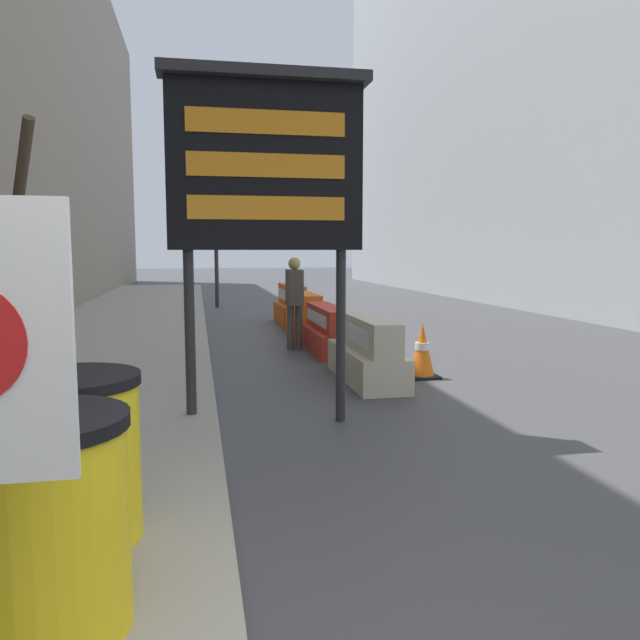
# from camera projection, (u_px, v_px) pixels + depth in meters

# --- Properties ---
(barrel_drum_foreground) EXTENTS (0.78, 0.78, 0.93)m
(barrel_drum_foreground) POSITION_uv_depth(u_px,v_px,m) (37.00, 525.00, 2.58)
(barrel_drum_foreground) COLOR yellow
(barrel_drum_foreground) RESTS_ON sidewalk_left
(barrel_drum_middle) EXTENTS (0.78, 0.78, 0.93)m
(barrel_drum_middle) POSITION_uv_depth(u_px,v_px,m) (71.00, 458.00, 3.42)
(barrel_drum_middle) COLOR yellow
(barrel_drum_middle) RESTS_ON sidewalk_left
(message_board) EXTENTS (2.00, 0.36, 3.44)m
(message_board) POSITION_uv_depth(u_px,v_px,m) (266.00, 167.00, 6.00)
(message_board) COLOR #28282B
(message_board) RESTS_ON ground_plane
(jersey_barrier_cream) EXTENTS (0.64, 2.02, 0.87)m
(jersey_barrier_cream) POSITION_uv_depth(u_px,v_px,m) (366.00, 353.00, 8.34)
(jersey_barrier_cream) COLOR beige
(jersey_barrier_cream) RESTS_ON ground_plane
(jersey_barrier_red_striped) EXTENTS (0.65, 2.09, 0.78)m
(jersey_barrier_red_striped) POSITION_uv_depth(u_px,v_px,m) (328.00, 332.00, 10.80)
(jersey_barrier_red_striped) COLOR red
(jersey_barrier_red_striped) RESTS_ON ground_plane
(jersey_barrier_orange_near) EXTENTS (0.64, 1.63, 0.86)m
(jersey_barrier_orange_near) POSITION_uv_depth(u_px,v_px,m) (306.00, 317.00, 12.91)
(jersey_barrier_orange_near) COLOR orange
(jersey_barrier_orange_near) RESTS_ON ground_plane
(jersey_barrier_orange_far) EXTENTS (0.65, 1.97, 0.93)m
(jersey_barrier_orange_far) POSITION_uv_depth(u_px,v_px,m) (292.00, 307.00, 14.85)
(jersey_barrier_orange_far) COLOR orange
(jersey_barrier_orange_far) RESTS_ON ground_plane
(traffic_cone_near) EXTENTS (0.43, 0.43, 0.76)m
(traffic_cone_near) POSITION_uv_depth(u_px,v_px,m) (422.00, 351.00, 8.55)
(traffic_cone_near) COLOR black
(traffic_cone_near) RESTS_ON ground_plane
(traffic_cone_mid) EXTENTS (0.42, 0.42, 0.76)m
(traffic_cone_mid) POSITION_uv_depth(u_px,v_px,m) (306.00, 304.00, 16.03)
(traffic_cone_mid) COLOR black
(traffic_cone_mid) RESTS_ON ground_plane
(traffic_light_near_curb) EXTENTS (0.28, 0.45, 3.93)m
(traffic_light_near_curb) POSITION_uv_depth(u_px,v_px,m) (216.00, 213.00, 18.74)
(traffic_light_near_curb) COLOR #2D2D30
(traffic_light_near_curb) RESTS_ON ground_plane
(pedestrian_worker) EXTENTS (0.28, 0.43, 1.62)m
(pedestrian_worker) POSITION_uv_depth(u_px,v_px,m) (295.00, 295.00, 10.99)
(pedestrian_worker) COLOR #514C42
(pedestrian_worker) RESTS_ON ground_plane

